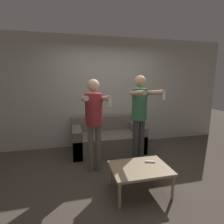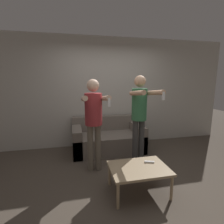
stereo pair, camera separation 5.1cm
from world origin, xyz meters
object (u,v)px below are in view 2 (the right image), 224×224
(person_standing_right, at_px, (140,111))
(person_standing_left, at_px, (94,115))
(coffee_table, at_px, (139,170))
(couch, at_px, (108,139))
(remote_on_table, at_px, (149,162))

(person_standing_right, bearing_deg, person_standing_left, 179.62)
(coffee_table, bearing_deg, couch, 94.55)
(person_standing_left, distance_m, remote_on_table, 1.22)
(person_standing_right, bearing_deg, remote_on_table, -97.23)
(couch, height_order, remote_on_table, couch)
(couch, xyz_separation_m, person_standing_right, (0.43, -0.89, 0.82))
(person_standing_right, xyz_separation_m, remote_on_table, (-0.09, -0.68, -0.68))
(person_standing_left, height_order, coffee_table, person_standing_left)
(person_standing_left, bearing_deg, couch, 64.14)
(person_standing_left, relative_size, remote_on_table, 10.97)
(coffee_table, height_order, remote_on_table, remote_on_table)
(person_standing_left, bearing_deg, coffee_table, -54.34)
(coffee_table, xyz_separation_m, remote_on_table, (0.21, 0.10, 0.05))
(couch, bearing_deg, remote_on_table, -77.64)
(person_standing_right, relative_size, coffee_table, 2.05)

